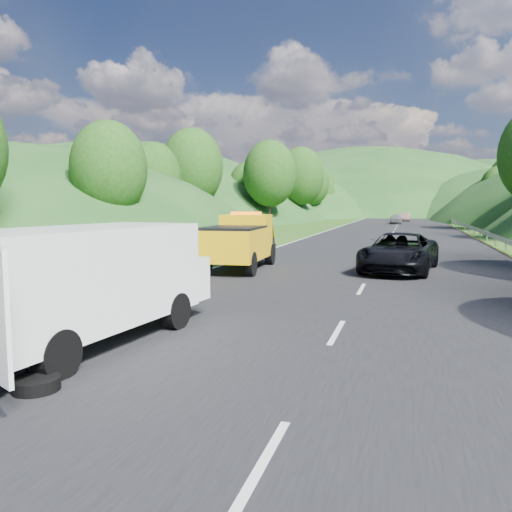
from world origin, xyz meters
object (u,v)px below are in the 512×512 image
(tow_truck, at_px, (240,242))
(child, at_px, (171,310))
(woman, at_px, (133,302))
(suitcase, at_px, (76,291))
(spare_tire, at_px, (37,391))
(passing_suv, at_px, (399,272))
(white_van, at_px, (89,278))
(worker, at_px, (31,375))

(tow_truck, relative_size, child, 6.53)
(woman, distance_m, suitcase, 1.75)
(woman, bearing_deg, tow_truck, -11.90)
(spare_tire, bearing_deg, child, 96.64)
(tow_truck, distance_m, suitcase, 8.71)
(child, height_order, passing_suv, passing_suv)
(child, height_order, suitcase, suitcase)
(child, height_order, spare_tire, child)
(spare_tire, height_order, passing_suv, passing_suv)
(woman, xyz_separation_m, spare_tire, (2.33, -6.74, 0.00))
(tow_truck, relative_size, woman, 4.17)
(suitcase, bearing_deg, woman, 13.63)
(suitcase, bearing_deg, spare_tire, -57.73)
(woman, relative_size, suitcase, 2.35)
(white_van, distance_m, suitcase, 5.08)
(passing_suv, bearing_deg, woman, -121.02)
(white_van, distance_m, child, 3.73)
(white_van, relative_size, spare_tire, 9.73)
(worker, bearing_deg, spare_tire, -76.54)
(passing_suv, bearing_deg, worker, -102.45)
(white_van, relative_size, woman, 4.89)
(tow_truck, xyz_separation_m, white_van, (0.84, -12.13, 0.14))
(child, xyz_separation_m, spare_tire, (0.70, -6.00, 0.00))
(child, relative_size, passing_suv, 0.16)
(white_van, relative_size, passing_suv, 1.20)
(white_van, bearing_deg, suitcase, 136.06)
(white_van, height_order, spare_tire, white_van)
(tow_truck, xyz_separation_m, spare_tire, (1.65, -14.67, -1.24))
(white_van, xyz_separation_m, child, (0.10, 3.47, -1.38))
(woman, distance_m, passing_suv, 11.82)
(suitcase, height_order, spare_tire, suitcase)
(woman, relative_size, spare_tire, 1.99)
(child, relative_size, suitcase, 1.50)
(suitcase, distance_m, spare_tire, 7.50)
(woman, relative_size, child, 1.57)
(woman, relative_size, worker, 0.89)
(white_van, bearing_deg, tow_truck, 99.94)
(white_van, distance_m, woman, 4.68)
(tow_truck, relative_size, passing_suv, 1.02)
(suitcase, height_order, passing_suv, passing_suv)
(white_van, height_order, suitcase, white_van)
(woman, xyz_separation_m, passing_suv, (7.46, 9.17, 0.00))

